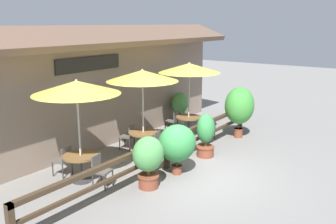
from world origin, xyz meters
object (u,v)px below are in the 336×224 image
(chair_near_streetside, at_px, (100,169))
(potted_plant_tall_tropical, at_px, (148,158))
(patio_umbrella_far, at_px, (189,68))
(chair_far_wallside, at_px, (173,120))
(dining_table_near, at_px, (81,160))
(potted_plant_entrance_palm, at_px, (180,105))
(patio_umbrella_near, at_px, (77,88))
(patio_umbrella_middle, at_px, (142,76))
(dining_table_far, at_px, (189,120))
(chair_middle_streetside, at_px, (161,143))
(chair_far_streetside, at_px, (207,126))
(dining_table_middle, at_px, (143,136))
(potted_plant_broad_leaf, at_px, (239,106))
(potted_plant_small_flowering, at_px, (206,134))
(chair_middle_wallside, at_px, (129,135))
(chair_near_wallside, at_px, (64,159))
(potted_plant_corner_fern, at_px, (177,144))

(chair_near_streetside, relative_size, potted_plant_tall_tropical, 0.62)
(patio_umbrella_far, xyz_separation_m, chair_far_wallside, (0.06, 0.78, -2.15))
(dining_table_near, relative_size, potted_plant_entrance_palm, 0.70)
(patio_umbrella_near, height_order, patio_umbrella_middle, same)
(patio_umbrella_middle, relative_size, dining_table_far, 2.89)
(chair_middle_streetside, relative_size, patio_umbrella_far, 0.31)
(dining_table_near, bearing_deg, potted_plant_entrance_palm, 9.95)
(chair_far_streetside, bearing_deg, dining_table_far, 106.47)
(dining_table_middle, bearing_deg, patio_umbrella_middle, -116.57)
(patio_umbrella_near, xyz_separation_m, chair_near_streetside, (0.06, -0.69, -2.15))
(chair_far_wallside, distance_m, potted_plant_entrance_palm, 1.27)
(dining_table_near, xyz_separation_m, chair_far_streetside, (5.42, -0.85, -0.11))
(patio_umbrella_near, height_order, patio_umbrella_far, same)
(chair_far_streetside, distance_m, chair_far_wallside, 1.56)
(dining_table_far, bearing_deg, potted_plant_entrance_palm, 45.62)
(patio_umbrella_middle, xyz_separation_m, potted_plant_tall_tropical, (-1.97, -1.80, -1.81))
(chair_middle_streetside, relative_size, dining_table_far, 0.89)
(chair_near_streetside, distance_m, potted_plant_broad_leaf, 6.39)
(dining_table_middle, height_order, potted_plant_small_flowering, potted_plant_small_flowering)
(patio_umbrella_near, xyz_separation_m, patio_umbrella_far, (5.38, -0.06, 0.00))
(dining_table_middle, xyz_separation_m, chair_middle_streetside, (0.01, -0.72, -0.11))
(patio_umbrella_far, bearing_deg, patio_umbrella_near, 179.31)
(potted_plant_entrance_palm, bearing_deg, dining_table_far, -134.38)
(patio_umbrella_near, bearing_deg, patio_umbrella_middle, 0.63)
(dining_table_near, relative_size, dining_table_middle, 1.00)
(dining_table_far, relative_size, chair_far_streetside, 1.13)
(chair_near_streetside, distance_m, patio_umbrella_middle, 3.51)
(potted_plant_tall_tropical, xyz_separation_m, potted_plant_broad_leaf, (5.56, 0.03, 0.39))
(chair_near_streetside, bearing_deg, potted_plant_entrance_palm, 4.63)
(patio_umbrella_far, xyz_separation_m, potted_plant_tall_tropical, (-4.61, -1.70, -1.81))
(chair_middle_wallside, bearing_deg, chair_middle_streetside, 73.30)
(chair_middle_wallside, height_order, potted_plant_small_flowering, potted_plant_small_flowering)
(chair_near_wallside, distance_m, dining_table_far, 5.47)
(patio_umbrella_near, relative_size, chair_far_streetside, 3.26)
(dining_table_near, height_order, patio_umbrella_far, patio_umbrella_far)
(dining_table_middle, distance_m, potted_plant_small_flowering, 2.07)
(potted_plant_corner_fern, bearing_deg, potted_plant_tall_tropical, 176.00)
(patio_umbrella_near, distance_m, chair_middle_wallside, 3.62)
(potted_plant_entrance_palm, bearing_deg, dining_table_near, -170.05)
(patio_umbrella_middle, xyz_separation_m, dining_table_middle, (0.00, 0.00, -2.03))
(potted_plant_small_flowering, bearing_deg, potted_plant_corner_fern, -177.60)
(chair_near_streetside, height_order, potted_plant_corner_fern, potted_plant_corner_fern)
(patio_umbrella_near, relative_size, potted_plant_corner_fern, 1.94)
(chair_near_wallside, relative_size, dining_table_middle, 0.89)
(potted_plant_small_flowering, height_order, potted_plant_entrance_palm, potted_plant_small_flowering)
(potted_plant_tall_tropical, relative_size, potted_plant_broad_leaf, 0.72)
(chair_far_wallside, bearing_deg, patio_umbrella_middle, 3.21)
(chair_middle_wallside, relative_size, potted_plant_corner_fern, 0.60)
(patio_umbrella_far, relative_size, chair_far_wallside, 3.26)
(chair_near_streetside, xyz_separation_m, chair_far_wallside, (5.38, 1.41, 0.00))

